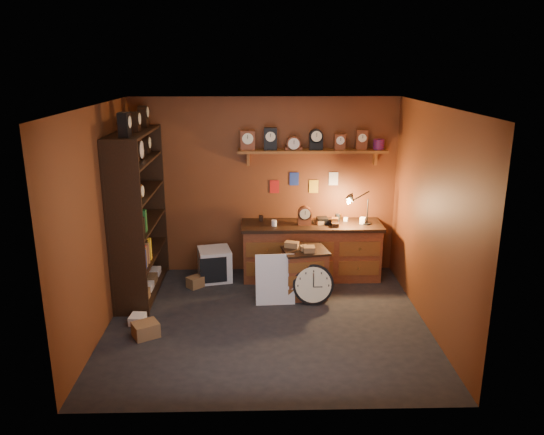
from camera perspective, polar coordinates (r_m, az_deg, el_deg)
The scene contains 11 objects.
floor at distance 6.88m, azimuth -0.53°, elevation -11.13°, with size 4.00×4.00×0.00m, color black.
room_shell at distance 6.38m, azimuth -0.18°, elevation 3.19°, with size 4.02×3.62×2.71m.
shelving_unit at distance 7.53m, azimuth -14.44°, elevation 1.05°, with size 0.47×1.60×2.58m.
workbench at distance 8.08m, azimuth 4.25°, elevation -3.23°, with size 2.11×0.66×1.36m.
low_cabinet at distance 7.47m, azimuth 3.54°, elevation -5.68°, with size 0.69×0.61×0.78m.
big_round_clock at distance 7.28m, azimuth 4.44°, elevation -7.19°, with size 0.56×0.18×0.56m.
white_panel at distance 7.37m, azimuth 0.34°, elevation -9.16°, with size 0.53×0.02×0.71m, color silver.
mini_fridge at distance 8.08m, azimuth -6.19°, elevation -5.04°, with size 0.56×0.57×0.49m.
floor_box_a at distance 6.68m, azimuth -13.42°, elevation -11.65°, with size 0.29×0.25×0.18m, color olive.
floor_box_b at distance 7.03m, azimuth -14.26°, elevation -10.54°, with size 0.18×0.22×0.11m, color white.
floor_box_c at distance 7.90m, azimuth -8.26°, elevation -6.88°, with size 0.21×0.18×0.16m, color olive.
Camera 1 is at (-0.09, -6.11, 3.17)m, focal length 35.00 mm.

